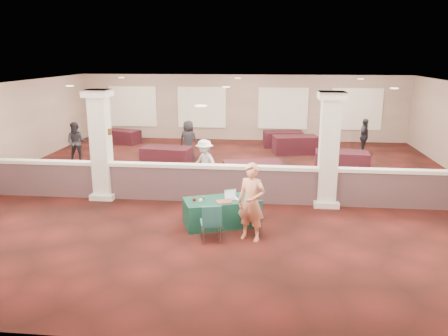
# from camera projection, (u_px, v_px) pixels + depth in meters

# --- Properties ---
(ground) EXTENTS (16.00, 16.00, 0.00)m
(ground) POSITION_uv_depth(u_px,v_px,m) (226.00, 186.00, 14.18)
(ground) COLOR #421310
(ground) RESTS_ON ground
(wall_back) EXTENTS (16.00, 0.04, 3.20)m
(wall_back) POSITION_uv_depth(u_px,v_px,m) (242.00, 108.00, 21.47)
(wall_back) COLOR #806858
(wall_back) RESTS_ON ground
(wall_front) EXTENTS (16.00, 0.04, 3.20)m
(wall_front) POSITION_uv_depth(u_px,v_px,m) (169.00, 244.00, 6.08)
(wall_front) COLOR #806858
(wall_front) RESTS_ON ground
(ceiling) EXTENTS (16.00, 16.00, 0.02)m
(ceiling) POSITION_uv_depth(u_px,v_px,m) (226.00, 87.00, 13.37)
(ceiling) COLOR white
(ceiling) RESTS_ON wall_back
(partition_wall) EXTENTS (15.60, 0.28, 1.10)m
(partition_wall) POSITION_uv_depth(u_px,v_px,m) (221.00, 183.00, 12.59)
(partition_wall) COLOR brown
(partition_wall) RESTS_ON ground
(column_left) EXTENTS (0.72, 0.72, 3.20)m
(column_left) POSITION_uv_depth(u_px,v_px,m) (101.00, 144.00, 12.67)
(column_left) COLOR beige
(column_left) RESTS_ON ground
(column_right) EXTENTS (0.72, 0.72, 3.20)m
(column_right) POSITION_uv_depth(u_px,v_px,m) (329.00, 149.00, 12.02)
(column_right) COLOR beige
(column_right) RESTS_ON ground
(sconce_left) EXTENTS (0.12, 0.12, 0.18)m
(sconce_left) POSITION_uv_depth(u_px,v_px,m) (91.00, 131.00, 12.61)
(sconce_left) COLOR brown
(sconce_left) RESTS_ON column_left
(sconce_right) EXTENTS (0.12, 0.12, 0.18)m
(sconce_right) POSITION_uv_depth(u_px,v_px,m) (110.00, 132.00, 12.55)
(sconce_right) COLOR brown
(sconce_right) RESTS_ON column_left
(near_table) EXTENTS (1.95, 1.44, 0.67)m
(near_table) POSITION_uv_depth(u_px,v_px,m) (220.00, 212.00, 10.91)
(near_table) COLOR #103B2D
(near_table) RESTS_ON ground
(conf_chair_main) EXTENTS (0.51, 0.51, 0.90)m
(conf_chair_main) POSITION_uv_depth(u_px,v_px,m) (253.00, 213.00, 10.28)
(conf_chair_main) COLOR #205D60
(conf_chair_main) RESTS_ON ground
(conf_chair_side) EXTENTS (0.55, 0.56, 0.92)m
(conf_chair_side) POSITION_uv_depth(u_px,v_px,m) (211.00, 220.00, 9.82)
(conf_chair_side) COLOR #205D60
(conf_chair_side) RESTS_ON ground
(woman) EXTENTS (0.77, 0.64, 1.81)m
(woman) POSITION_uv_depth(u_px,v_px,m) (251.00, 202.00, 9.91)
(woman) COLOR #D6765D
(woman) RESTS_ON ground
(far_table_front_left) EXTENTS (1.94, 1.12, 0.75)m
(far_table_front_left) POSITION_uv_depth(u_px,v_px,m) (167.00, 157.00, 16.59)
(far_table_front_left) COLOR black
(far_table_front_left) RESTS_ON ground
(far_table_front_center) EXTENTS (2.01, 1.27, 0.76)m
(far_table_front_center) POSITION_uv_depth(u_px,v_px,m) (253.00, 173.00, 14.29)
(far_table_front_center) COLOR black
(far_table_front_center) RESTS_ON ground
(far_table_front_right) EXTENTS (1.94, 1.07, 0.76)m
(far_table_front_right) POSITION_uv_depth(u_px,v_px,m) (342.00, 162.00, 15.80)
(far_table_front_right) COLOR black
(far_table_front_right) RESTS_ON ground
(far_table_back_left) EXTENTS (1.77, 1.28, 0.65)m
(far_table_back_left) POSITION_uv_depth(u_px,v_px,m) (123.00, 137.00, 20.91)
(far_table_back_left) COLOR black
(far_table_back_left) RESTS_ON ground
(far_table_back_center) EXTENTS (1.85, 1.08, 0.71)m
(far_table_back_center) POSITION_uv_depth(u_px,v_px,m) (283.00, 139.00, 20.14)
(far_table_back_center) COLOR black
(far_table_back_center) RESTS_ON ground
(far_table_back_right) EXTENTS (2.02, 1.30, 0.76)m
(far_table_back_right) POSITION_uv_depth(u_px,v_px,m) (295.00, 145.00, 18.78)
(far_table_back_right) COLOR black
(far_table_back_right) RESTS_ON ground
(attendee_a) EXTENTS (0.85, 0.60, 1.60)m
(attendee_a) POSITION_uv_depth(u_px,v_px,m) (77.00, 143.00, 17.10)
(attendee_a) COLOR black
(attendee_a) RESTS_ON ground
(attendee_b) EXTENTS (1.05, 0.95, 1.53)m
(attendee_b) POSITION_uv_depth(u_px,v_px,m) (205.00, 163.00, 14.07)
(attendee_b) COLOR beige
(attendee_b) RESTS_ON ground
(attendee_c) EXTENTS (0.77, 1.01, 1.55)m
(attendee_c) POSITION_uv_depth(u_px,v_px,m) (364.00, 137.00, 18.40)
(attendee_c) COLOR black
(attendee_c) RESTS_ON ground
(attendee_d) EXTENTS (0.87, 0.60, 1.60)m
(attendee_d) POSITION_uv_depth(u_px,v_px,m) (188.00, 140.00, 17.57)
(attendee_d) COLOR black
(attendee_d) RESTS_ON ground
(laptop_base) EXTENTS (0.36, 0.31, 0.02)m
(laptop_base) POSITION_uv_depth(u_px,v_px,m) (231.00, 199.00, 10.85)
(laptop_base) COLOR silver
(laptop_base) RESTS_ON near_table
(laptop_screen) EXTENTS (0.29, 0.12, 0.20)m
(laptop_screen) POSITION_uv_depth(u_px,v_px,m) (230.00, 193.00, 10.92)
(laptop_screen) COLOR silver
(laptop_screen) RESTS_ON near_table
(screen_glow) EXTENTS (0.26, 0.10, 0.17)m
(screen_glow) POSITION_uv_depth(u_px,v_px,m) (230.00, 194.00, 10.92)
(screen_glow) COLOR #B1BFD4
(screen_glow) RESTS_ON near_table
(knitting) EXTENTS (0.44, 0.39, 0.03)m
(knitting) POSITION_uv_depth(u_px,v_px,m) (224.00, 202.00, 10.62)
(knitting) COLOR #D45022
(knitting) RESTS_ON near_table
(yarn_cream) EXTENTS (0.10, 0.10, 0.10)m
(yarn_cream) POSITION_uv_depth(u_px,v_px,m) (201.00, 200.00, 10.60)
(yarn_cream) COLOR beige
(yarn_cream) RESTS_ON near_table
(yarn_red) EXTENTS (0.09, 0.09, 0.09)m
(yarn_red) POSITION_uv_depth(u_px,v_px,m) (194.00, 199.00, 10.70)
(yarn_red) COLOR #5A1C12
(yarn_red) RESTS_ON near_table
(yarn_grey) EXTENTS (0.10, 0.10, 0.10)m
(yarn_grey) POSITION_uv_depth(u_px,v_px,m) (203.00, 198.00, 10.82)
(yarn_grey) COLOR #4A4B4F
(yarn_grey) RESTS_ON near_table
(scissors) EXTENTS (0.11, 0.07, 0.01)m
(scissors) POSITION_uv_depth(u_px,v_px,m) (246.00, 200.00, 10.74)
(scissors) COLOR red
(scissors) RESTS_ON near_table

